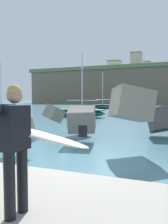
{
  "coord_description": "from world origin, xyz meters",
  "views": [
    {
      "loc": [
        3.19,
        -6.14,
        1.83
      ],
      "look_at": [
        0.64,
        0.5,
        1.4
      ],
      "focal_mm": 35.76,
      "sensor_mm": 36.0,
      "label": 1
    }
  ],
  "objects_px": {
    "surfer_with_board": "(19,138)",
    "boat_mid_right": "(129,108)",
    "boat_mid_centre": "(104,106)",
    "station_building_east": "(114,67)",
    "boat_far_right": "(78,112)",
    "station_building_central": "(142,67)",
    "station_building_west": "(136,61)"
  },
  "relations": [
    {
      "from": "boat_mid_centre",
      "to": "station_building_east",
      "type": "bearing_deg",
      "value": 101.53
    },
    {
      "from": "surfer_with_board",
      "to": "station_building_central",
      "type": "distance_m",
      "value": 95.51
    },
    {
      "from": "boat_mid_centre",
      "to": "station_building_west",
      "type": "bearing_deg",
      "value": 91.58
    },
    {
      "from": "boat_mid_centre",
      "to": "station_building_west",
      "type": "distance_m",
      "value": 52.64
    },
    {
      "from": "station_building_west",
      "to": "boat_far_right",
      "type": "bearing_deg",
      "value": -86.73
    },
    {
      "from": "boat_mid_centre",
      "to": "boat_mid_right",
      "type": "distance_m",
      "value": 13.3
    },
    {
      "from": "boat_mid_centre",
      "to": "station_building_central",
      "type": "relative_size",
      "value": 1.0
    },
    {
      "from": "boat_mid_right",
      "to": "station_building_east",
      "type": "height_order",
      "value": "station_building_east"
    },
    {
      "from": "surfer_with_board",
      "to": "boat_far_right",
      "type": "height_order",
      "value": "boat_far_right"
    },
    {
      "from": "boat_mid_right",
      "to": "station_building_west",
      "type": "relative_size",
      "value": 0.72
    },
    {
      "from": "boat_mid_right",
      "to": "station_building_central",
      "type": "height_order",
      "value": "station_building_central"
    },
    {
      "from": "boat_mid_right",
      "to": "station_building_west",
      "type": "xyz_separation_m",
      "value": [
        -7.78,
        61.85,
        15.58
      ]
    },
    {
      "from": "surfer_with_board",
      "to": "station_building_west",
      "type": "height_order",
      "value": "station_building_west"
    },
    {
      "from": "surfer_with_board",
      "to": "station_building_central",
      "type": "height_order",
      "value": "station_building_central"
    },
    {
      "from": "boat_far_right",
      "to": "station_building_east",
      "type": "xyz_separation_m",
      "value": [
        -13.93,
        74.29,
        14.99
      ]
    },
    {
      "from": "boat_mid_right",
      "to": "boat_far_right",
      "type": "relative_size",
      "value": 0.76
    },
    {
      "from": "station_building_west",
      "to": "boat_mid_centre",
      "type": "bearing_deg",
      "value": -88.42
    },
    {
      "from": "boat_far_right",
      "to": "station_building_east",
      "type": "bearing_deg",
      "value": 100.62
    },
    {
      "from": "station_building_west",
      "to": "station_building_central",
      "type": "distance_m",
      "value": 7.73
    },
    {
      "from": "surfer_with_board",
      "to": "station_building_central",
      "type": "bearing_deg",
      "value": 95.49
    },
    {
      "from": "boat_mid_centre",
      "to": "station_building_east",
      "type": "relative_size",
      "value": 1.21
    },
    {
      "from": "boat_far_right",
      "to": "station_building_central",
      "type": "distance_m",
      "value": 77.45
    },
    {
      "from": "boat_far_right",
      "to": "station_building_west",
      "type": "distance_m",
      "value": 70.48
    },
    {
      "from": "station_building_east",
      "to": "boat_far_right",
      "type": "bearing_deg",
      "value": -79.38
    },
    {
      "from": "station_building_east",
      "to": "surfer_with_board",
      "type": "bearing_deg",
      "value": -77.47
    },
    {
      "from": "boat_mid_centre",
      "to": "station_building_central",
      "type": "distance_m",
      "value": 59.46
    },
    {
      "from": "boat_mid_centre",
      "to": "boat_mid_right",
      "type": "xyz_separation_m",
      "value": [
        6.4,
        -11.66,
        0.26
      ]
    },
    {
      "from": "surfer_with_board",
      "to": "boat_mid_centre",
      "type": "height_order",
      "value": "boat_mid_centre"
    },
    {
      "from": "surfer_with_board",
      "to": "station_building_east",
      "type": "xyz_separation_m",
      "value": [
        -20.52,
        92.33,
        14.16
      ]
    },
    {
      "from": "boat_mid_right",
      "to": "station_building_west",
      "type": "distance_m",
      "value": 64.25
    },
    {
      "from": "surfer_with_board",
      "to": "boat_mid_right",
      "type": "bearing_deg",
      "value": 96.27
    },
    {
      "from": "boat_far_right",
      "to": "station_building_central",
      "type": "bearing_deg",
      "value": 91.85
    }
  ]
}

